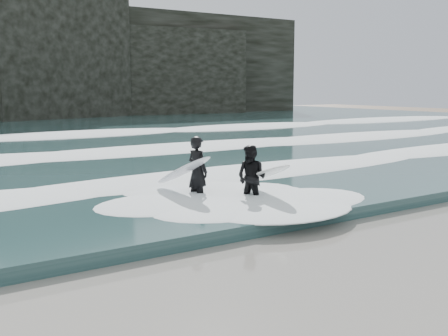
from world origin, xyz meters
The scene contains 5 objects.
ground centered at (0.00, 0.00, 0.00)m, with size 120.00×120.00×0.00m, color #806549.
foam_near centered at (0.00, 9.00, 0.40)m, with size 60.00×3.20×0.20m, color white.
foam_mid centered at (0.00, 16.00, 0.42)m, with size 60.00×4.00×0.24m, color white.
surfer_left centered at (1.04, 6.41, 0.89)m, with size 1.09×2.18×1.77m.
surfer_right centered at (2.04, 5.21, 0.81)m, with size 1.35×2.29×1.60m.
Camera 1 is at (-6.21, -5.64, 3.04)m, focal length 45.00 mm.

